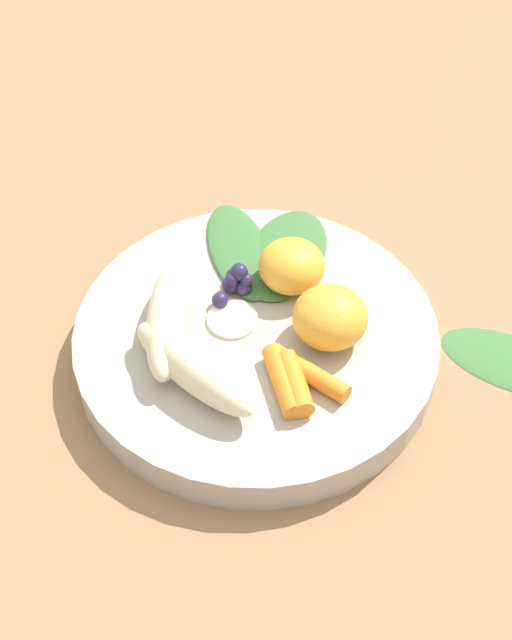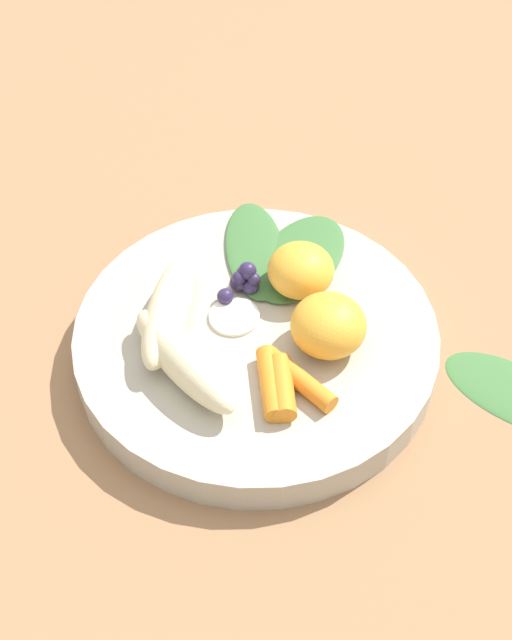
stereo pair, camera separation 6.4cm
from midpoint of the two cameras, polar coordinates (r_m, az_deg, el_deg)
ground_plane at (r=0.67m, az=-2.74°, el=-2.36°), size 2.40×2.40×0.00m
bowl at (r=0.66m, az=-2.78°, el=-1.57°), size 0.27×0.27×0.03m
banana_peeled_left at (r=0.61m, az=-6.81°, el=-3.53°), size 0.11×0.04×0.03m
banana_peeled_right at (r=0.64m, az=-8.59°, el=-0.14°), size 0.10×0.11×0.03m
orange_segment_near at (r=0.67m, az=-0.39°, el=3.41°), size 0.05×0.05×0.04m
orange_segment_far at (r=0.63m, az=1.97°, el=0.02°), size 0.06×0.06×0.04m
carrot_front at (r=0.61m, az=-1.27°, el=-4.16°), size 0.06×0.05×0.02m
carrot_mid_left at (r=0.61m, az=-0.49°, el=-4.35°), size 0.05×0.04×0.02m
carrot_mid_right at (r=0.61m, az=0.52°, el=-3.68°), size 0.06×0.02×0.01m
blueberry_pile at (r=0.67m, az=-4.12°, el=2.28°), size 0.03×0.04×0.03m
coconut_shred_patch at (r=0.66m, az=-4.36°, el=-0.10°), size 0.04×0.04×0.00m
kale_leaf_left at (r=0.70m, az=-0.67°, el=4.19°), size 0.10×0.12×0.00m
kale_leaf_right at (r=0.71m, az=-3.69°, el=4.43°), size 0.12×0.10×0.00m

